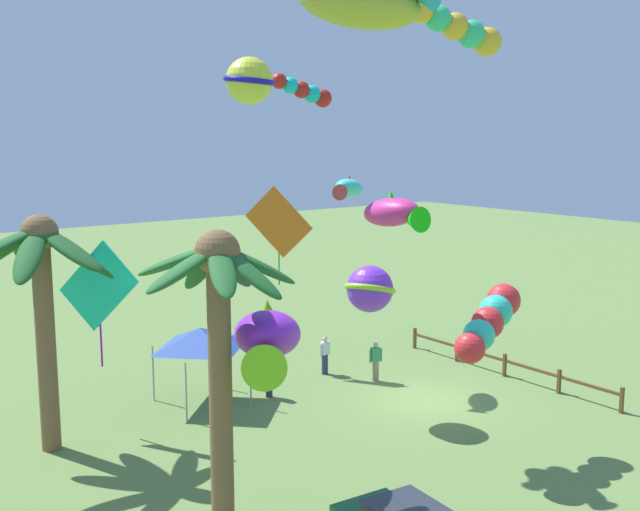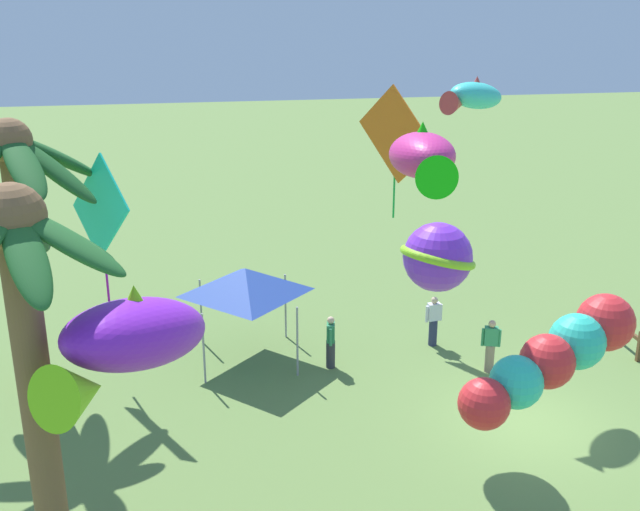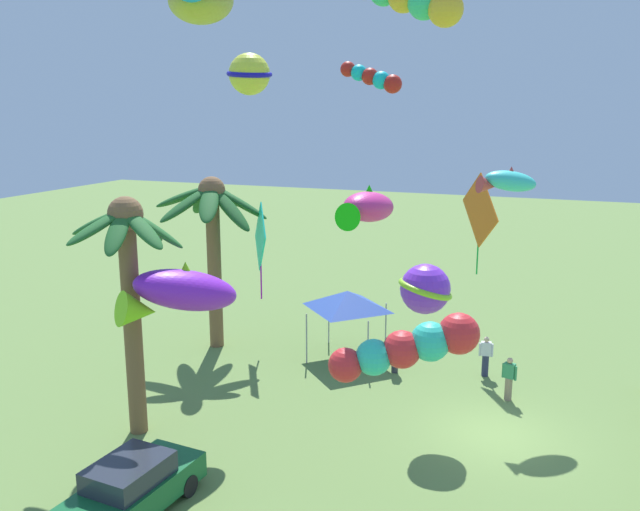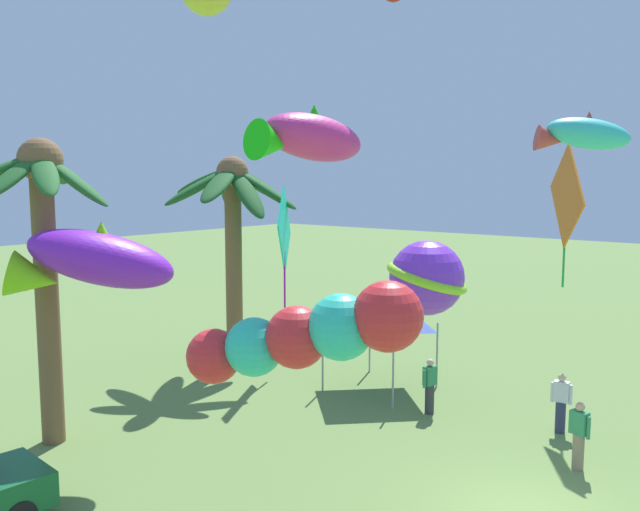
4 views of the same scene
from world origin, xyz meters
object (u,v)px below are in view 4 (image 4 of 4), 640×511
at_px(kite_diamond_7, 284,231).
at_px(kite_tube_1, 308,335).
at_px(palm_tree_1, 43,224).
at_px(spectator_0, 579,435).
at_px(kite_fish_6, 308,138).
at_px(palm_tree_0, 232,208).
at_px(kite_fish_0, 583,134).
at_px(kite_ball_9, 427,278).
at_px(kite_diamond_2, 567,197).
at_px(kite_fish_3, 93,261).
at_px(spectator_1, 430,386).
at_px(spectator_2, 561,402).
at_px(festival_tent, 381,312).

bearing_deg(kite_diamond_7, kite_tube_1, -136.45).
height_order(palm_tree_1, kite_diamond_7, palm_tree_1).
distance_m(spectator_0, kite_fish_6, 9.15).
xyz_separation_m(palm_tree_0, kite_fish_0, (-0.07, -11.94, 2.07)).
xyz_separation_m(palm_tree_1, kite_ball_9, (4.15, -8.31, -1.01)).
distance_m(kite_diamond_2, kite_fish_3, 12.92).
bearing_deg(spectator_1, kite_diamond_7, 83.46).
distance_m(palm_tree_1, spectator_2, 13.92).
bearing_deg(spectator_2, palm_tree_1, 131.38).
xyz_separation_m(kite_fish_6, kite_ball_9, (2.49, -1.24, -2.91)).
relative_size(kite_fish_0, kite_fish_6, 0.81).
relative_size(kite_tube_1, kite_fish_3, 0.91).
bearing_deg(kite_fish_0, kite_tube_1, 170.68).
distance_m(kite_diamond_7, kite_ball_9, 9.05).
height_order(kite_tube_1, kite_fish_6, kite_fish_6).
bearing_deg(spectator_2, kite_fish_6, 158.44).
relative_size(spectator_2, kite_diamond_7, 0.38).
height_order(spectator_0, spectator_1, same).
relative_size(kite_tube_1, kite_diamond_7, 0.86).
distance_m(kite_fish_6, kite_ball_9, 4.03).
distance_m(palm_tree_0, kite_fish_3, 8.24).
height_order(spectator_1, kite_fish_3, kite_fish_3).
relative_size(palm_tree_0, kite_fish_0, 3.22).
xyz_separation_m(spectator_1, kite_tube_1, (-8.34, -2.48, 3.44)).
relative_size(spectator_0, kite_ball_9, 0.66).
relative_size(kite_diamond_2, kite_fish_3, 1.03).
height_order(palm_tree_1, kite_diamond_2, kite_diamond_2).
bearing_deg(kite_diamond_2, kite_fish_0, -156.65).
bearing_deg(spectator_0, kite_fish_0, 27.18).
distance_m(spectator_2, kite_diamond_7, 10.31).
relative_size(palm_tree_1, spectator_0, 4.79).
bearing_deg(festival_tent, kite_fish_6, -157.48).
bearing_deg(kite_diamond_2, spectator_2, -159.67).
bearing_deg(kite_fish_0, spectator_2, 30.41).
bearing_deg(kite_ball_9, spectator_2, -18.64).
bearing_deg(spectator_1, kite_diamond_2, -40.14).
bearing_deg(kite_fish_0, kite_ball_9, 151.23).
bearing_deg(spectator_1, palm_tree_1, 140.12).
bearing_deg(palm_tree_0, kite_fish_3, -157.07).
relative_size(spectator_0, kite_diamond_2, 0.38).
bearing_deg(kite_ball_9, kite_tube_1, -172.48).
bearing_deg(spectator_1, kite_fish_3, 146.50).
height_order(palm_tree_1, kite_ball_9, palm_tree_1).
bearing_deg(festival_tent, kite_ball_9, -137.49).
bearing_deg(kite_ball_9, palm_tree_0, 69.40).
xyz_separation_m(spectator_1, kite_ball_9, (-3.58, -1.85, 3.70)).
bearing_deg(spectator_0, kite_diamond_7, 80.72).
bearing_deg(spectator_2, festival_tent, 89.64).
relative_size(festival_tent, kite_fish_3, 0.71).
height_order(kite_fish_6, kite_diamond_7, kite_fish_6).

